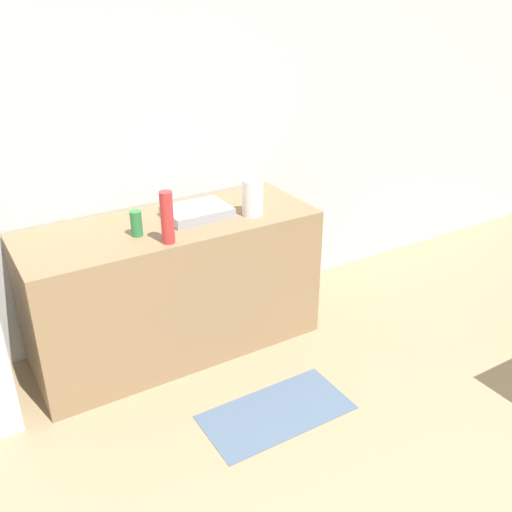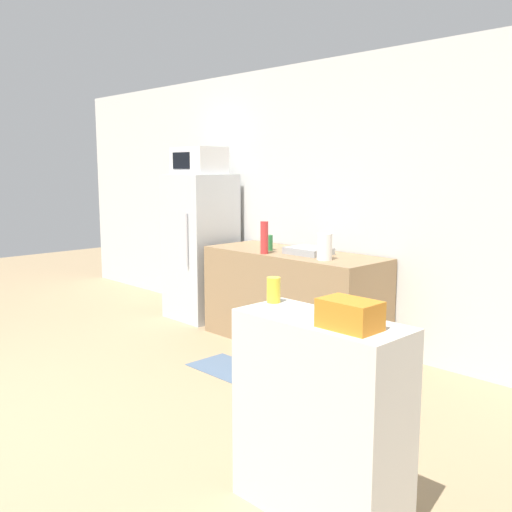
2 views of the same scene
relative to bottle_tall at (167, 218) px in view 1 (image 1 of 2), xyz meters
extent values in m
cube|color=silver|center=(-0.05, 0.64, 0.29)|extent=(8.00, 0.06, 2.60)
cube|color=#937551|center=(0.11, 0.26, -0.58)|extent=(1.77, 0.67, 0.86)
cube|color=#9EA3A8|center=(0.30, 0.26, -0.12)|extent=(0.38, 0.28, 0.06)
cylinder|color=red|center=(0.00, 0.00, 0.00)|extent=(0.07, 0.07, 0.29)
cylinder|color=#2D7F42|center=(-0.11, 0.18, -0.07)|extent=(0.06, 0.06, 0.14)
cylinder|color=white|center=(0.60, 0.11, -0.03)|extent=(0.13, 0.13, 0.22)
cube|color=slate|center=(0.31, -0.62, -1.00)|extent=(0.82, 0.41, 0.01)
camera|label=1|loc=(-1.05, -2.66, 1.14)|focal=40.00mm
camera|label=2|loc=(3.58, -3.57, 0.61)|focal=40.00mm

